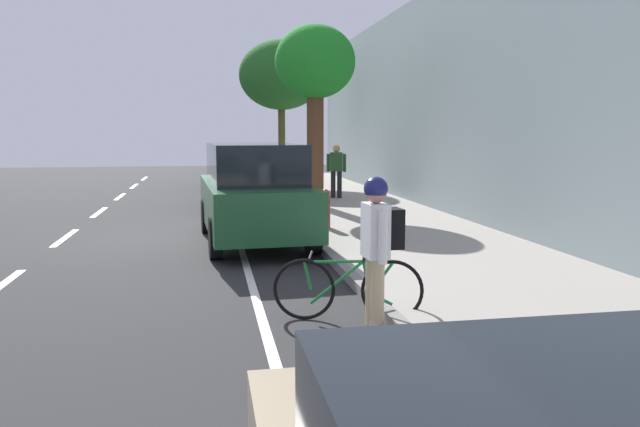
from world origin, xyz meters
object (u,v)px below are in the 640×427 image
parked_suv_green_second (254,192)px  pedestrian_on_phone (336,168)px  street_tree_near_cyclist (315,68)px  street_tree_mid_block (281,75)px  fire_hydrant (325,208)px  parked_sedan_black_far (232,169)px  cyclist_with_backpack (378,238)px  bicycle_at_curb (348,288)px  parked_sedan_dark_blue_mid (238,182)px

parked_suv_green_second → pedestrian_on_phone: (3.08, 6.59, 0.07)m
pedestrian_on_phone → street_tree_near_cyclist: bearing=-117.8°
street_tree_mid_block → fire_hydrant: (-0.47, -11.73, -3.87)m
parked_sedan_black_far → fire_hydrant: size_ratio=5.29×
pedestrian_on_phone → fire_hydrant: bearing=-104.2°
pedestrian_on_phone → fire_hydrant: size_ratio=1.99×
cyclist_with_backpack → street_tree_mid_block: (1.14, 18.28, 3.38)m
bicycle_at_curb → fire_hydrant: 6.17m
pedestrian_on_phone → parked_suv_green_second: bearing=-115.0°
street_tree_near_cyclist → fire_hydrant: 5.22m
cyclist_with_backpack → street_tree_near_cyclist: 10.94m
cyclist_with_backpack → fire_hydrant: cyclist_with_backpack is taller
street_tree_mid_block → pedestrian_on_phone: 6.84m
parked_suv_green_second → fire_hydrant: size_ratio=5.71×
parked_suv_green_second → cyclist_with_backpack: parked_suv_green_second is taller
parked_suv_green_second → cyclist_with_backpack: (0.92, -5.81, 0.04)m
parked_suv_green_second → cyclist_with_backpack: size_ratio=2.75×
parked_suv_green_second → cyclist_with_backpack: bearing=-81.0°
street_tree_near_cyclist → fire_hydrant: size_ratio=5.93×
bicycle_at_curb → cyclist_with_backpack: cyclist_with_backpack is taller
cyclist_with_backpack → street_tree_near_cyclist: bearing=83.8°
parked_sedan_black_far → cyclist_with_backpack: size_ratio=2.55×
parked_sedan_black_far → street_tree_mid_block: street_tree_mid_block is taller
fire_hydrant → parked_sedan_dark_blue_mid: bearing=106.7°
fire_hydrant → pedestrian_on_phone: bearing=75.8°
parked_suv_green_second → cyclist_with_backpack: 5.89m
parked_sedan_dark_blue_mid → parked_sedan_black_far: (0.07, 6.31, 0.00)m
cyclist_with_backpack → parked_suv_green_second: bearing=99.0°
street_tree_near_cyclist → cyclist_with_backpack: bearing=-96.2°
parked_sedan_dark_blue_mid → parked_sedan_black_far: 6.31m
parked_sedan_black_far → fire_hydrant: bearing=-82.5°
parked_sedan_black_far → street_tree_near_cyclist: size_ratio=0.89×
cyclist_with_backpack → pedestrian_on_phone: bearing=80.2°
cyclist_with_backpack → fire_hydrant: (0.67, 6.55, -0.49)m
bicycle_at_curb → fire_hydrant: bearing=81.7°
street_tree_mid_block → parked_suv_green_second: bearing=-99.4°
parked_suv_green_second → street_tree_mid_block: size_ratio=0.84×
parked_suv_green_second → parked_sedan_dark_blue_mid: (-0.01, 6.10, -0.27)m
bicycle_at_curb → fire_hydrant: size_ratio=2.07×
parked_sedan_dark_blue_mid → parked_sedan_black_far: size_ratio=1.01×
street_tree_mid_block → bicycle_at_curb: bearing=-94.4°
parked_sedan_dark_blue_mid → street_tree_near_cyclist: bearing=-34.5°
street_tree_mid_block → parked_sedan_black_far: bearing=-178.2°
parked_sedan_black_far → street_tree_mid_block: 4.20m
cyclist_with_backpack → fire_hydrant: 6.60m
fire_hydrant → parked_suv_green_second: bearing=-155.3°
street_tree_near_cyclist → parked_suv_green_second: bearing=-113.9°
parked_suv_green_second → bicycle_at_curb: (0.70, -5.36, -0.63)m
street_tree_near_cyclist → pedestrian_on_phone: (1.01, 1.92, -2.87)m
parked_sedan_dark_blue_mid → street_tree_mid_block: (2.07, 6.37, 3.69)m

